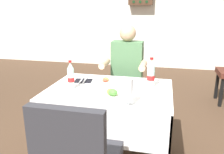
# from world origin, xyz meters

# --- Properties ---
(back_wall) EXTENTS (11.00, 0.12, 2.79)m
(back_wall) POSITION_xyz_m (0.00, 4.01, 1.39)
(back_wall) COLOR silver
(back_wall) RESTS_ON ground
(main_dining_table) EXTENTS (1.11, 0.81, 0.74)m
(main_dining_table) POSITION_xyz_m (-0.04, 0.03, 0.57)
(main_dining_table) COLOR white
(main_dining_table) RESTS_ON ground
(chair_far_diner_seat) EXTENTS (0.44, 0.50, 0.97)m
(chair_far_diner_seat) POSITION_xyz_m (-0.04, 0.83, 0.55)
(chair_far_diner_seat) COLOR #2D2D33
(chair_far_diner_seat) RESTS_ON ground
(seated_diner_far) EXTENTS (0.50, 0.46, 1.26)m
(seated_diner_far) POSITION_xyz_m (-0.00, 0.72, 0.71)
(seated_diner_far) COLOR #282D42
(seated_diner_far) RESTS_ON ground
(plate_near_camera) EXTENTS (0.23, 0.23, 0.07)m
(plate_near_camera) POSITION_xyz_m (0.02, -0.15, 0.76)
(plate_near_camera) COLOR white
(plate_near_camera) RESTS_ON main_dining_table
(plate_far_diner) EXTENTS (0.22, 0.22, 0.05)m
(plate_far_diner) POSITION_xyz_m (-0.11, 0.18, 0.76)
(plate_far_diner) COLOR white
(plate_far_diner) RESTS_ON main_dining_table
(beer_glass_left) EXTENTS (0.07, 0.07, 0.21)m
(beer_glass_left) POSITION_xyz_m (0.19, -0.31, 0.85)
(beer_glass_left) COLOR white
(beer_glass_left) RESTS_ON main_dining_table
(cola_bottle_primary) EXTENTS (0.06, 0.06, 0.26)m
(cola_bottle_primary) POSITION_xyz_m (-0.38, -0.04, 0.86)
(cola_bottle_primary) COLOR silver
(cola_bottle_primary) RESTS_ON main_dining_table
(cola_bottle_secondary) EXTENTS (0.07, 0.07, 0.28)m
(cola_bottle_secondary) POSITION_xyz_m (0.32, 0.15, 0.86)
(cola_bottle_secondary) COLOR silver
(cola_bottle_secondary) RESTS_ON main_dining_table
(napkin_cutlery_set) EXTENTS (0.19, 0.20, 0.01)m
(napkin_cutlery_set) POSITION_xyz_m (-0.35, 0.19, 0.75)
(napkin_cutlery_set) COLOR black
(napkin_cutlery_set) RESTS_ON main_dining_table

